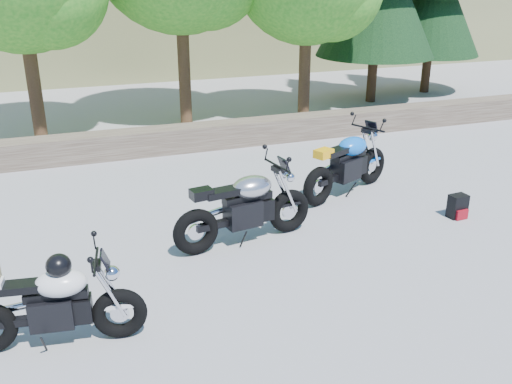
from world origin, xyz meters
TOP-DOWN VIEW (x-y plane):
  - ground at (0.00, 0.00)m, footprint 90.00×90.00m
  - stone_wall at (0.00, 5.50)m, footprint 22.00×0.55m
  - silver_bike at (0.08, 1.09)m, footprint 2.05×0.65m
  - white_bike at (-2.42, -0.43)m, footprint 1.79×0.56m
  - blue_bike at (2.23, 2.22)m, footprint 1.95×1.02m
  - backpack at (3.34, 0.79)m, footprint 0.28×0.24m

SIDE VIEW (x-z plane):
  - ground at x=0.00m, z-range 0.00..0.00m
  - backpack at x=3.34m, z-range -0.01..0.35m
  - stone_wall at x=0.00m, z-range 0.00..0.50m
  - white_bike at x=-2.42m, z-range -0.01..0.98m
  - silver_bike at x=0.08m, z-range -0.01..1.02m
  - blue_bike at x=2.23m, z-range -0.01..1.03m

